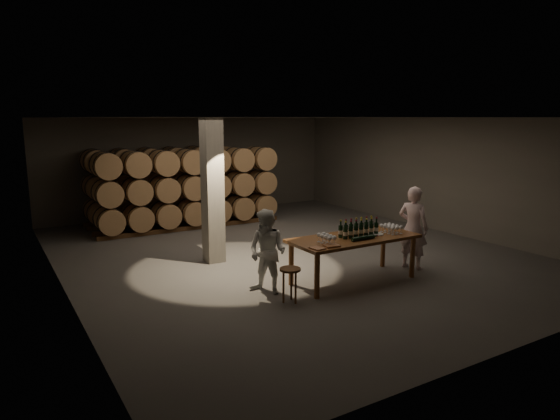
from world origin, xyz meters
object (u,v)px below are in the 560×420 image
tasting_table (354,242)px  plate (376,234)px  person_man (413,228)px  notebook_near (332,246)px  stool (290,274)px  person_woman (267,252)px  bottle_cluster (359,230)px

tasting_table → plate: size_ratio=8.31×
tasting_table → person_man: (1.63, 0.02, 0.09)m
notebook_near → stool: (-0.86, 0.04, -0.41)m
stool → person_woman: size_ratio=0.40×
bottle_cluster → stool: bearing=-169.1°
person_woman → plate: bearing=52.9°
plate → person_woman: bearing=171.3°
bottle_cluster → stool: size_ratio=1.41×
tasting_table → person_woman: size_ratio=1.66×
tasting_table → plate: plate is taller
stool → person_woman: person_woman is taller
tasting_table → notebook_near: (-0.83, -0.37, 0.12)m
tasting_table → notebook_near: bearing=-155.6°
bottle_cluster → plate: (0.38, -0.08, -0.12)m
tasting_table → notebook_near: size_ratio=9.82×
bottle_cluster → person_woman: person_woman is taller
plate → stool: (-2.19, -0.27, -0.40)m
notebook_near → person_man: 2.49m
bottle_cluster → person_woman: size_ratio=0.56×
stool → person_man: person_man is taller
bottle_cluster → notebook_near: 1.04m
notebook_near → stool: bearing=-174.6°
notebook_near → person_man: person_man is taller
plate → stool: size_ratio=0.51×
plate → stool: 2.24m
tasting_table → bottle_cluster: bearing=6.4°
plate → person_woman: person_woman is taller
stool → bottle_cluster: bearing=10.9°
person_man → stool: bearing=73.4°
stool → person_woman: (-0.10, 0.62, 0.28)m
stool → person_man: (3.32, 0.36, 0.38)m
plate → tasting_table: bearing=173.0°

